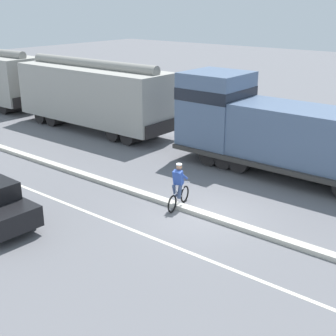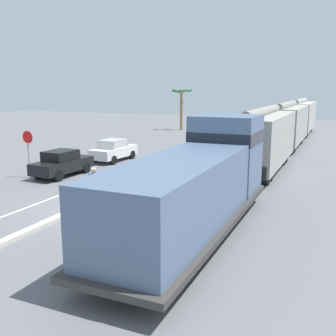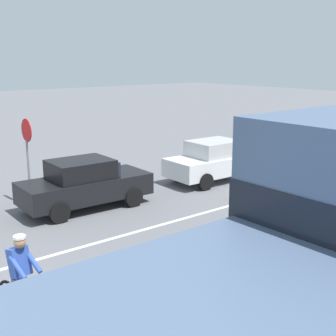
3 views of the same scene
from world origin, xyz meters
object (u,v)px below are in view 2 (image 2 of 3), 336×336
object	(u,v)px
parked_car_white	(114,150)
stop_sign	(28,145)
cyclist	(94,187)
locomotive	(200,185)
hopper_car_lead	(262,140)
hopper_car_middle	(286,125)
palm_tree_near	(181,98)
hopper_car_trailing	(300,117)
parked_car_black	(62,163)

from	to	relation	value
parked_car_white	stop_sign	bearing A→B (deg)	-103.11
cyclist	stop_sign	xyz separation A→B (m)	(-6.74, 3.00, 1.21)
locomotive	cyclist	bearing A→B (deg)	166.97
hopper_car_lead	hopper_car_middle	bearing A→B (deg)	90.00
parked_car_white	palm_tree_near	size ratio (longest dim) A/B	0.78
hopper_car_lead	cyclist	xyz separation A→B (m)	(-5.75, -10.83, -1.26)
hopper_car_trailing	palm_tree_near	world-z (taller)	palm_tree_near
palm_tree_near	cyclist	bearing A→B (deg)	-74.90
hopper_car_trailing	stop_sign	xyz separation A→B (m)	(-12.48, -31.03, -0.05)
hopper_car_lead	hopper_car_trailing	world-z (taller)	same
locomotive	hopper_car_lead	xyz separation A→B (m)	(0.00, 12.16, 0.28)
locomotive	hopper_car_trailing	distance (m)	35.36
hopper_car_lead	parked_car_black	distance (m)	12.90
hopper_car_lead	palm_tree_near	xyz separation A→B (m)	(-14.58, 21.92, 2.06)
locomotive	stop_sign	bearing A→B (deg)	160.89
hopper_car_trailing	hopper_car_lead	bearing A→B (deg)	-90.00
parked_car_white	palm_tree_near	distance (m)	23.28
hopper_car_trailing	cyclist	bearing A→B (deg)	-99.59
parked_car_black	hopper_car_trailing	bearing A→B (deg)	69.72
hopper_car_lead	hopper_car_trailing	distance (m)	23.20
hopper_car_lead	cyclist	size ratio (longest dim) A/B	6.18
cyclist	palm_tree_near	size ratio (longest dim) A/B	0.31
locomotive	parked_car_white	distance (m)	15.73
cyclist	hopper_car_lead	bearing A→B (deg)	62.03
cyclist	palm_tree_near	distance (m)	34.08
locomotive	palm_tree_near	bearing A→B (deg)	113.17
stop_sign	hopper_car_trailing	bearing A→B (deg)	68.08
parked_car_white	cyclist	world-z (taller)	cyclist
locomotive	parked_car_black	xyz separation A→B (m)	(-11.01, 5.56, -0.98)
stop_sign	cyclist	bearing A→B (deg)	-23.98
locomotive	parked_car_black	distance (m)	12.37
hopper_car_lead	hopper_car_trailing	xyz separation A→B (m)	(0.00, 23.20, 0.00)
hopper_car_lead	stop_sign	bearing A→B (deg)	-147.90
hopper_car_lead	parked_car_black	bearing A→B (deg)	-149.06
hopper_car_trailing	locomotive	bearing A→B (deg)	-90.00
palm_tree_near	hopper_car_middle	bearing A→B (deg)	-35.28
hopper_car_lead	palm_tree_near	size ratio (longest dim) A/B	1.94
hopper_car_middle	parked_car_black	size ratio (longest dim) A/B	2.49
parked_car_black	cyclist	size ratio (longest dim) A/B	2.48
stop_sign	palm_tree_near	world-z (taller)	palm_tree_near
hopper_car_trailing	parked_car_white	distance (m)	26.38
hopper_car_lead	parked_car_white	world-z (taller)	hopper_car_lead
hopper_car_trailing	palm_tree_near	size ratio (longest dim) A/B	1.94
hopper_car_trailing	palm_tree_near	bearing A→B (deg)	-174.98
hopper_car_middle	hopper_car_trailing	world-z (taller)	same
hopper_car_middle	stop_sign	size ratio (longest dim) A/B	3.68
hopper_car_middle	locomotive	bearing A→B (deg)	-90.00
cyclist	parked_car_black	bearing A→B (deg)	141.22
locomotive	palm_tree_near	distance (m)	37.14
hopper_car_middle	parked_car_black	xyz separation A→B (m)	(-11.01, -18.20, -1.26)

